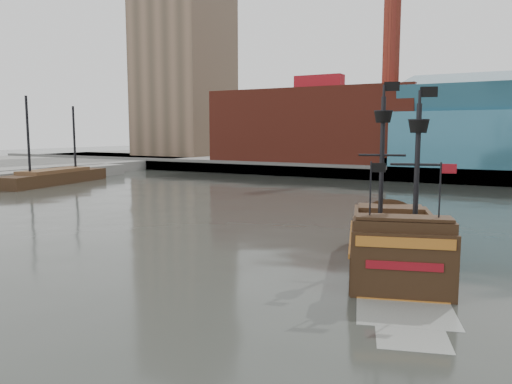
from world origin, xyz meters
The scene contains 7 objects.
ground centered at (0.00, 0.00, 0.00)m, with size 400.00×400.00×0.00m, color #272924.
promenade_far centered at (0.00, 92.00, 1.00)m, with size 220.00×60.00×2.00m, color slate.
seawall centered at (0.00, 62.50, 1.30)m, with size 220.00×1.00×2.60m, color #4C4C49.
pier centered at (-58.00, 30.00, 1.00)m, with size 6.00×40.00×2.00m, color slate.
skyline centered at (5.21, 84.56, 24.55)m, with size 149.00×45.00×62.00m.
pirate_ship centered at (10.07, 6.79, 1.16)m, with size 10.01×17.76×12.75m.
docked_vessel centered at (-51.67, 30.52, 0.94)m, with size 9.01×22.16×14.71m.
Camera 1 is at (17.59, -24.64, 8.67)m, focal length 35.00 mm.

